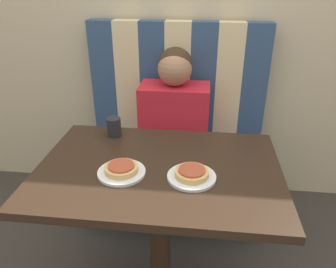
% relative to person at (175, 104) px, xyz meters
% --- Properties ---
extents(wall_back, '(7.00, 0.05, 2.60)m').
position_rel_person_xyz_m(wall_back, '(0.00, 0.32, 0.53)').
color(wall_back, '#C6B28E').
rests_on(wall_back, ground_plane).
extents(booth_seat, '(1.12, 0.53, 0.48)m').
position_rel_person_xyz_m(booth_seat, '(0.00, -0.00, -0.53)').
color(booth_seat, navy).
rests_on(booth_seat, ground_plane).
extents(booth_backrest, '(1.12, 0.10, 0.75)m').
position_rel_person_xyz_m(booth_backrest, '(-0.00, 0.21, 0.08)').
color(booth_backrest, navy).
rests_on(booth_backrest, booth_seat).
extents(dining_table, '(1.01, 0.70, 0.76)m').
position_rel_person_xyz_m(dining_table, '(0.00, -0.68, -0.11)').
color(dining_table, black).
rests_on(dining_table, ground_plane).
extents(person, '(0.41, 0.24, 0.63)m').
position_rel_person_xyz_m(person, '(0.00, 0.00, 0.00)').
color(person, red).
rests_on(person, booth_seat).
extents(plate_left, '(0.19, 0.19, 0.01)m').
position_rel_person_xyz_m(plate_left, '(-0.14, -0.75, -0.00)').
color(plate_left, white).
rests_on(plate_left, dining_table).
extents(plate_right, '(0.19, 0.19, 0.01)m').
position_rel_person_xyz_m(plate_right, '(0.14, -0.75, -0.00)').
color(plate_right, white).
rests_on(plate_right, dining_table).
extents(pizza_left, '(0.13, 0.13, 0.03)m').
position_rel_person_xyz_m(pizza_left, '(-0.14, -0.75, 0.02)').
color(pizza_left, tan).
rests_on(pizza_left, plate_left).
extents(pizza_right, '(0.13, 0.13, 0.03)m').
position_rel_person_xyz_m(pizza_right, '(0.14, -0.75, 0.02)').
color(pizza_right, tan).
rests_on(pizza_right, plate_right).
extents(drinking_cup, '(0.07, 0.07, 0.09)m').
position_rel_person_xyz_m(drinking_cup, '(-0.26, -0.42, 0.04)').
color(drinking_cup, '#232328').
rests_on(drinking_cup, dining_table).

